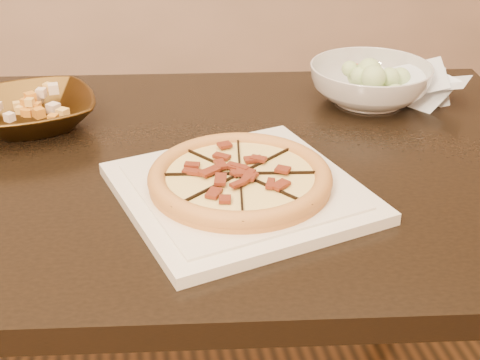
{
  "coord_description": "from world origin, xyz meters",
  "views": [
    {
      "loc": [
        -0.03,
        -0.94,
        1.25
      ],
      "look_at": [
        0.12,
        -0.09,
        0.78
      ],
      "focal_mm": 50.0,
      "sensor_mm": 36.0,
      "label": 1
    }
  ],
  "objects_px": {
    "pizza": "(240,178)",
    "salad_bowl": "(370,83)",
    "dining_table": "(182,215)",
    "bronze_bowl": "(32,112)",
    "plate": "(240,191)"
  },
  "relations": [
    {
      "from": "dining_table",
      "to": "salad_bowl",
      "type": "bearing_deg",
      "value": 24.73
    },
    {
      "from": "dining_table",
      "to": "plate",
      "type": "relative_size",
      "value": 3.37
    },
    {
      "from": "pizza",
      "to": "salad_bowl",
      "type": "relative_size",
      "value": 1.14
    },
    {
      "from": "salad_bowl",
      "to": "dining_table",
      "type": "bearing_deg",
      "value": -155.27
    },
    {
      "from": "dining_table",
      "to": "pizza",
      "type": "relative_size",
      "value": 5.11
    },
    {
      "from": "plate",
      "to": "bronze_bowl",
      "type": "height_order",
      "value": "bronze_bowl"
    },
    {
      "from": "dining_table",
      "to": "salad_bowl",
      "type": "distance_m",
      "value": 0.46
    },
    {
      "from": "plate",
      "to": "salad_bowl",
      "type": "bearing_deg",
      "value": 45.74
    },
    {
      "from": "salad_bowl",
      "to": "bronze_bowl",
      "type": "bearing_deg",
      "value": -179.57
    },
    {
      "from": "pizza",
      "to": "plate",
      "type": "bearing_deg",
      "value": -34.61
    },
    {
      "from": "pizza",
      "to": "bronze_bowl",
      "type": "distance_m",
      "value": 0.46
    },
    {
      "from": "dining_table",
      "to": "bronze_bowl",
      "type": "bearing_deg",
      "value": 144.45
    },
    {
      "from": "dining_table",
      "to": "salad_bowl",
      "type": "relative_size",
      "value": 5.82
    },
    {
      "from": "bronze_bowl",
      "to": "salad_bowl",
      "type": "bearing_deg",
      "value": 0.43
    },
    {
      "from": "bronze_bowl",
      "to": "dining_table",
      "type": "bearing_deg",
      "value": -35.55
    }
  ]
}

